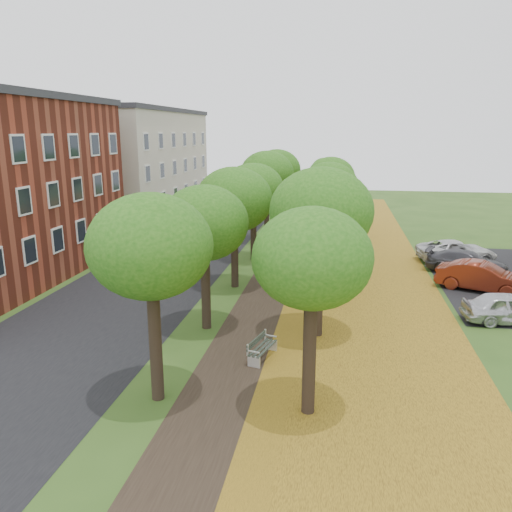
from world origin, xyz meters
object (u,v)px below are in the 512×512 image
at_px(car_silver, 510,308).
at_px(car_white, 456,251).
at_px(car_red, 482,277).
at_px(bench, 261,348).
at_px(car_grey, 467,262).

distance_m(car_silver, car_white, 10.92).
bearing_deg(car_red, bench, 156.92).
distance_m(car_red, car_white, 6.23).
distance_m(bench, car_white, 19.34).
xyz_separation_m(bench, car_silver, (10.37, 5.40, 0.26)).
relative_size(bench, car_white, 0.36).
bearing_deg(car_red, car_white, 22.71).
relative_size(car_red, car_grey, 0.98).
distance_m(car_red, car_grey, 3.37).
bearing_deg(car_white, car_grey, 170.07).
height_order(bench, car_white, car_white).
relative_size(car_grey, car_white, 0.94).
distance_m(car_grey, car_white, 2.86).
relative_size(bench, car_red, 0.39).
bearing_deg(car_grey, car_white, 19.85).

